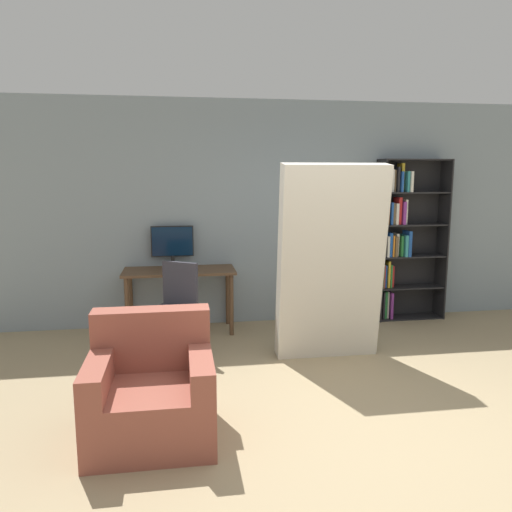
{
  "coord_description": "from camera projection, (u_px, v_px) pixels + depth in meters",
  "views": [
    {
      "loc": [
        -1.3,
        -3.03,
        1.82
      ],
      "look_at": [
        -0.58,
        1.63,
        1.05
      ],
      "focal_mm": 35.0,
      "sensor_mm": 36.0,
      "label": 1
    }
  ],
  "objects": [
    {
      "name": "bookshelf",
      "position": [
        402.0,
        238.0,
        6.27
      ],
      "size": [
        0.86,
        0.31,
        2.01
      ],
      "color": "black",
      "rests_on": "ground"
    },
    {
      "name": "ground_plane",
      "position": [
        375.0,
        441.0,
        3.45
      ],
      "size": [
        16.0,
        16.0,
        0.0
      ],
      "primitive_type": "plane",
      "color": "#9E8966"
    },
    {
      "name": "wall_back",
      "position": [
        285.0,
        213.0,
        6.14
      ],
      "size": [
        8.0,
        0.06,
        2.7
      ],
      "color": "gray",
      "rests_on": "ground"
    },
    {
      "name": "armchair",
      "position": [
        152.0,
        391.0,
        3.5
      ],
      "size": [
        0.85,
        0.8,
        0.85
      ],
      "color": "#934C3D",
      "rests_on": "ground"
    },
    {
      "name": "office_chair",
      "position": [
        173.0,
        320.0,
        4.97
      ],
      "size": [
        0.61,
        0.61,
        0.95
      ],
      "color": "#4C4C51",
      "rests_on": "ground"
    },
    {
      "name": "desk",
      "position": [
        179.0,
        279.0,
        5.76
      ],
      "size": [
        1.28,
        0.56,
        0.74
      ],
      "color": "brown",
      "rests_on": "ground"
    },
    {
      "name": "monitor",
      "position": [
        172.0,
        243.0,
        5.86
      ],
      "size": [
        0.5,
        0.16,
        0.49
      ],
      "color": "black",
      "rests_on": "desk"
    },
    {
      "name": "mattress_near",
      "position": [
        331.0,
        263.0,
        4.87
      ],
      "size": [
        1.03,
        0.43,
        1.93
      ],
      "color": "beige",
      "rests_on": "ground"
    }
  ]
}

